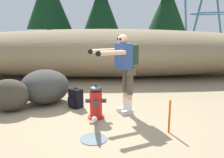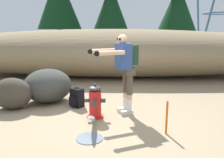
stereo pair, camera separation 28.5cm
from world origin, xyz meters
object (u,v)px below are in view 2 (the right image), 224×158
Objects in this scene: utility_worker at (124,64)px; survey_stake at (167,118)px; boulder_large at (48,85)px; spare_backpack at (77,98)px; boulder_mid at (12,93)px; fire_hydrant at (95,102)px.

survey_stake is (0.73, -0.99, -0.78)m from utility_worker.
spare_backpack is at bearing -25.20° from boulder_large.
boulder_large is 0.86m from boulder_mid.
utility_worker is 1.44× the size of boulder_large.
boulder_large is (-1.87, 0.79, -0.67)m from utility_worker.
utility_worker reaches higher than fire_hydrant.
boulder_large reaches higher than spare_backpack.
spare_backpack is at bearing 7.49° from boulder_mid.
fire_hydrant is 0.99m from utility_worker.
spare_backpack is at bearing -44.42° from utility_worker.
fire_hydrant is 1.53× the size of spare_backpack.
boulder_mid is at bearing -139.25° from boulder_large.
boulder_large is at bearing 145.75° from survey_stake.
boulder_large is 3.15m from survey_stake.
survey_stake is (2.60, -1.77, -0.11)m from boulder_large.
fire_hydrant is at bearing 151.03° from survey_stake.
fire_hydrant reaches higher than spare_backpack.
boulder_mid is (-0.65, -0.56, -0.05)m from boulder_large.
survey_stake is at bearing 93.24° from spare_backpack.
fire_hydrant is 0.85m from spare_backpack.
fire_hydrant is 0.81× the size of boulder_mid.
utility_worker reaches higher than spare_backpack.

